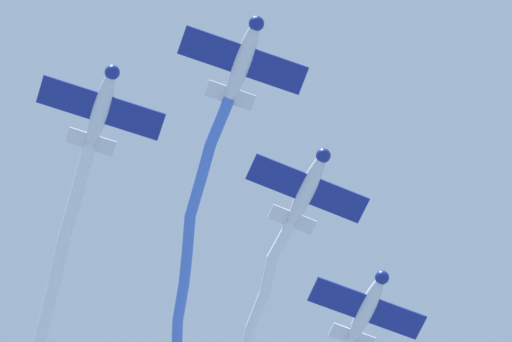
{
  "coord_description": "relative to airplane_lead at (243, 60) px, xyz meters",
  "views": [
    {
      "loc": [
        -15.42,
        -9.34,
        6.13
      ],
      "look_at": [
        11.01,
        -4.14,
        73.67
      ],
      "focal_mm": 79.65,
      "sensor_mm": 36.0,
      "label": 1
    }
  ],
  "objects": [
    {
      "name": "airplane_lead",
      "position": [
        0.0,
        0.0,
        0.0
      ],
      "size": [
        6.22,
        7.8,
        2.02
      ],
      "rotation": [
        0.0,
        0.0,
        3.68
      ],
      "color": "silver"
    },
    {
      "name": "airplane_slot",
      "position": [
        18.41,
        -4.78,
        -0.3
      ],
      "size": [
        6.33,
        7.69,
        2.02
      ],
      "rotation": [
        0.0,
        0.0,
        3.72
      ],
      "color": "silver"
    },
    {
      "name": "airplane_left_wing",
      "position": [
        9.21,
        -2.39,
        0.0
      ],
      "size": [
        6.38,
        7.64,
        2.02
      ],
      "rotation": [
        0.0,
        0.0,
        3.74
      ],
      "color": "silver"
    },
    {
      "name": "airplane_right_wing",
      "position": [
        1.41,
        9.4,
        0.3
      ],
      "size": [
        6.19,
        7.83,
        2.02
      ],
      "rotation": [
        0.0,
        0.0,
        3.67
      ],
      "color": "silver"
    },
    {
      "name": "smoke_trail_lead",
      "position": [
        13.55,
        6.38,
        0.32
      ],
      "size": [
        23.39,
        9.1,
        1.49
      ],
      "color": "#4C75DB"
    }
  ]
}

